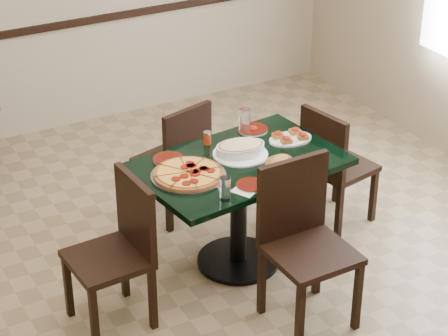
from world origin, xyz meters
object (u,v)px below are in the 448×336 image
lasagna_casserole (240,148)px  bread_basket (278,164)px  chair_right (332,161)px  main_table (239,187)px  chair_left (120,244)px  chair_near (302,234)px  bruschetta_platter (290,137)px  pepperoni_pizza (188,174)px  chair_far (178,156)px

lasagna_casserole → bread_basket: 0.29m
chair_right → main_table: bearing=87.3°
lasagna_casserole → bread_basket: size_ratio=1.48×
chair_left → bread_basket: 1.07m
chair_near → bruschetta_platter: 0.84m
bruschetta_platter → chair_right: bearing=8.1°
main_table → bruschetta_platter: (0.43, 0.09, 0.21)m
chair_near → pepperoni_pizza: size_ratio=2.18×
chair_far → bread_basket: bearing=89.7°
chair_left → main_table: bearing=97.4°
chair_near → pepperoni_pizza: 0.77m
chair_far → chair_right: (0.89, -0.57, -0.00)m
chair_near → chair_left: 1.05m
lasagna_casserole → chair_near: bearing=-79.5°
main_table → bruschetta_platter: size_ratio=4.41×
main_table → bread_basket: bearing=-58.7°
chair_right → bread_basket: size_ratio=3.74×
bruschetta_platter → bread_basket: bearing=-129.2°
chair_near → lasagna_casserole: (-0.02, 0.69, 0.24)m
pepperoni_pizza → lasagna_casserole: lasagna_casserole is taller
chair_near → bruschetta_platter: size_ratio=3.24×
chair_right → bread_basket: 0.78m
chair_right → pepperoni_pizza: (-1.16, -0.15, 0.28)m
chair_far → pepperoni_pizza: bearing=53.6°
chair_near → pepperoni_pizza: bearing=123.9°
main_table → chair_right: 0.82m
bread_basket → chair_right: bearing=6.8°
chair_left → pepperoni_pizza: size_ratio=2.03×
chair_left → lasagna_casserole: 0.99m
lasagna_casserole → bread_basket: (0.11, -0.27, -0.01)m
chair_right → bruschetta_platter: (-0.37, -0.03, 0.29)m
chair_right → bruschetta_platter: bearing=83.0°
chair_right → bruschetta_platter: size_ratio=2.86×
main_table → chair_right: chair_right is taller
bread_basket → chair_left: bearing=158.1°
chair_far → pepperoni_pizza: chair_far is taller
chair_right → pepperoni_pizza: bearing=85.6°
chair_near → chair_right: size_ratio=1.13×
chair_near → bread_basket: size_ratio=4.24×
chair_left → chair_far: bearing=134.2°
chair_right → bruschetta_platter: chair_right is taller
pepperoni_pizza → lasagna_casserole: 0.42m
chair_left → pepperoni_pizza: 0.59m
chair_far → chair_left: (-0.79, -0.86, 0.03)m
chair_right → bread_basket: bearing=105.3°
chair_far → chair_right: size_ratio=1.00×
main_table → lasagna_casserole: lasagna_casserole is taller
bread_basket → lasagna_casserole: bearing=92.3°
chair_far → bread_basket: 0.98m
main_table → chair_near: bearing=-90.9°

